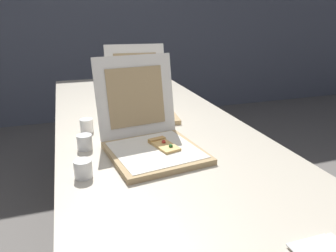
% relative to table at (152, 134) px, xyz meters
% --- Properties ---
extents(wall_back, '(10.00, 0.10, 2.60)m').
position_rel_table_xyz_m(wall_back, '(0.00, 2.55, 0.59)').
color(wall_back, slate).
rests_on(wall_back, ground).
extents(table, '(0.89, 2.48, 0.75)m').
position_rel_table_xyz_m(table, '(0.00, 0.00, 0.00)').
color(table, '#BCB29E').
rests_on(table, ground).
extents(pizza_box_front, '(0.38, 0.44, 0.35)m').
position_rel_table_xyz_m(pizza_box_front, '(-0.08, -0.28, 0.10)').
color(pizza_box_front, tan).
rests_on(pizza_box_front, table).
extents(pizza_box_middle, '(0.38, 0.46, 0.35)m').
position_rel_table_xyz_m(pizza_box_middle, '(-0.01, 0.20, 0.10)').
color(pizza_box_middle, tan).
rests_on(pizza_box_middle, table).
extents(cup_white_far, '(0.06, 0.06, 0.06)m').
position_rel_table_xyz_m(cup_white_far, '(-0.18, 0.42, 0.07)').
color(cup_white_far, white).
rests_on(cup_white_far, table).
extents(cup_white_near_left, '(0.06, 0.06, 0.06)m').
position_rel_table_xyz_m(cup_white_near_left, '(-0.35, -0.41, 0.07)').
color(cup_white_near_left, white).
rests_on(cup_white_near_left, table).
extents(cup_white_near_center, '(0.06, 0.06, 0.06)m').
position_rel_table_xyz_m(cup_white_near_center, '(-0.33, -0.18, 0.07)').
color(cup_white_near_center, white).
rests_on(cup_white_near_center, table).
extents(cup_white_mid, '(0.06, 0.06, 0.06)m').
position_rel_table_xyz_m(cup_white_mid, '(-0.30, 0.02, 0.07)').
color(cup_white_mid, white).
rests_on(cup_white_mid, table).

